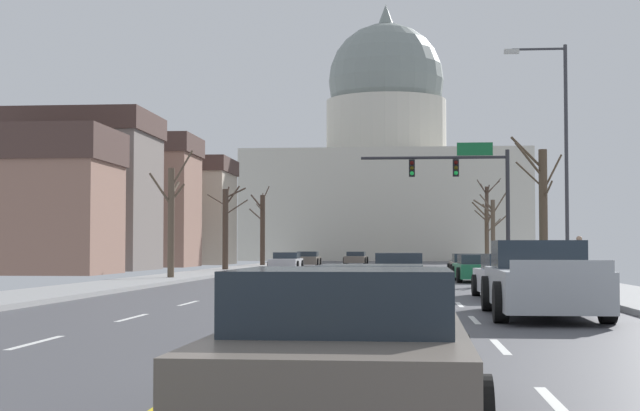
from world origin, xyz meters
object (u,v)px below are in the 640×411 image
sedan_near_06 (346,356)px  pedestrian_01 (579,256)px  pedestrian_00 (546,256)px  sedan_oncoming_01 (308,259)px  sedan_oncoming_02 (356,258)px  sedan_near_05 (372,305)px  sedan_near_02 (398,272)px  sedan_oncoming_00 (286,262)px  bicycle_parked (587,275)px  sedan_near_03 (513,277)px  sedan_near_00 (469,266)px  sedan_near_01 (477,269)px  signal_gantry (466,180)px  pickup_truck_near_04 (541,282)px  street_lamp_right (559,143)px

sedan_near_06 → pedestrian_01: bearing=76.5°
pedestrian_00 → sedan_oncoming_01: bearing=115.6°
sedan_oncoming_02 → sedan_near_05: bearing=-86.9°
sedan_near_05 → sedan_oncoming_02: (-3.62, 67.20, -0.03)m
sedan_near_02 → sedan_oncoming_00: bearing=105.1°
sedan_near_06 → bicycle_parked: size_ratio=2.58×
pedestrian_01 → sedan_oncoming_01: bearing=111.2°
sedan_near_06 → pedestrian_01: (7.14, 29.83, 0.53)m
sedan_oncoming_00 → sedan_oncoming_01: same height
sedan_near_02 → sedan_oncoming_00: (-7.26, 26.92, -0.05)m
sedan_near_03 → sedan_near_05: sedan_near_03 is taller
sedan_near_06 → pedestrian_00: 37.84m
sedan_near_03 → pedestrian_00: (3.40, 17.03, 0.45)m
sedan_near_03 → bicycle_parked: size_ratio=2.61×
sedan_near_00 → pedestrian_01: 11.55m
sedan_near_00 → sedan_near_01: (-0.12, -7.30, 0.01)m
signal_gantry → sedan_near_00: signal_gantry is taller
sedan_oncoming_01 → sedan_oncoming_02: 8.88m
sedan_near_03 → pedestrian_00: 17.37m
sedan_near_00 → pickup_truck_near_04: 27.84m
sedan_near_00 → sedan_near_02: sedan_near_02 is taller
sedan_near_03 → pedestrian_00: bearing=78.7°
sedan_oncoming_00 → sedan_near_02: bearing=-74.9°
sedan_near_05 → sedan_oncoming_01: (-6.94, 58.97, -0.01)m
signal_gantry → bicycle_parked: size_ratio=4.47×
sedan_near_00 → sedan_near_01: 7.30m
signal_gantry → sedan_near_02: (-3.53, -17.82, -4.46)m
sedan_near_03 → pedestrian_00: size_ratio=2.80×
sedan_near_00 → pedestrian_00: size_ratio=2.58×
pedestrian_00 → sedan_near_06: bearing=-100.6°
sedan_near_05 → sedan_oncoming_01: size_ratio=1.10×
pickup_truck_near_04 → sedan_oncoming_00: 41.39m
sedan_oncoming_01 → bicycle_parked: sedan_oncoming_01 is taller
sedan_near_01 → pedestrian_00: (3.40, 3.65, 0.50)m
sedan_near_06 → sedan_oncoming_00: bearing=97.5°
sedan_near_06 → street_lamp_right: bearing=77.8°
sedan_near_05 → sedan_oncoming_02: 67.30m
sedan_near_02 → pedestrian_00: bearing=58.7°
bicycle_parked → sedan_oncoming_01: bearing=109.7°
sedan_near_00 → bicycle_parked: (3.28, -13.51, -0.05)m
street_lamp_right → sedan_near_00: 13.04m
street_lamp_right → sedan_near_02: 8.23m
sedan_oncoming_02 → sedan_near_01: bearing=-80.0°
signal_gantry → sedan_near_00: bearing=-91.7°
sedan_oncoming_00 → sedan_near_06: bearing=-82.5°
signal_gantry → sedan_near_01: size_ratio=1.84×
signal_gantry → sedan_near_06: bearing=-94.9°
sedan_oncoming_00 → pedestrian_01: bearing=-58.6°
street_lamp_right → signal_gantry: bearing=99.6°
sedan_near_02 → bicycle_parked: 6.82m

